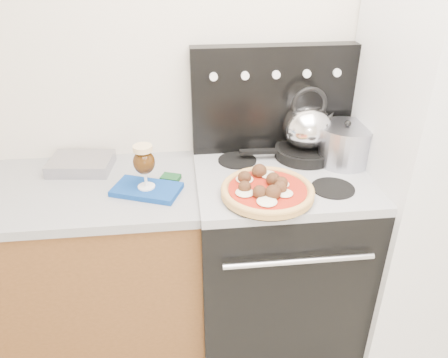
{
  "coord_description": "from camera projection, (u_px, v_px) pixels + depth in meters",
  "views": [
    {
      "loc": [
        -0.37,
        -0.48,
        1.84
      ],
      "look_at": [
        -0.19,
        1.05,
        0.98
      ],
      "focal_mm": 35.0,
      "sensor_mm": 36.0,
      "label": 1
    }
  ],
  "objects": [
    {
      "name": "room_shell",
      "position": [
        345.0,
        232.0,
        0.99
      ],
      "size": [
        3.52,
        3.01,
        2.52
      ],
      "color": "beige",
      "rests_on": "ground"
    },
    {
      "name": "base_cabinet",
      "position": [
        47.0,
        274.0,
        2.08
      ],
      "size": [
        1.45,
        0.6,
        0.86
      ],
      "primitive_type": "cube",
      "color": "brown",
      "rests_on": "ground"
    },
    {
      "name": "countertop",
      "position": [
        27.0,
        193.0,
        1.86
      ],
      "size": [
        1.48,
        0.63,
        0.04
      ],
      "primitive_type": "cube",
      "color": "#969699",
      "rests_on": "base_cabinet"
    },
    {
      "name": "stove_body",
      "position": [
        276.0,
        259.0,
        2.16
      ],
      "size": [
        0.76,
        0.65,
        0.88
      ],
      "primitive_type": "cube",
      "color": "black",
      "rests_on": "ground"
    },
    {
      "name": "cooktop",
      "position": [
        282.0,
        178.0,
        1.94
      ],
      "size": [
        0.76,
        0.65,
        0.04
      ],
      "primitive_type": "cube",
      "color": "#ADADB2",
      "rests_on": "stove_body"
    },
    {
      "name": "backguard",
      "position": [
        272.0,
        99.0,
        2.04
      ],
      "size": [
        0.76,
        0.08,
        0.5
      ],
      "primitive_type": "cube",
      "color": "black",
      "rests_on": "cooktop"
    },
    {
      "name": "fridge",
      "position": [
        437.0,
        162.0,
        1.96
      ],
      "size": [
        0.64,
        0.68,
        1.9
      ],
      "primitive_type": "cube",
      "color": "silver",
      "rests_on": "ground"
    },
    {
      "name": "foil_sheet",
      "position": [
        81.0,
        164.0,
        2.0
      ],
      "size": [
        0.3,
        0.23,
        0.06
      ],
      "primitive_type": "cube",
      "rotation": [
        0.0,
        0.0,
        -0.12
      ],
      "color": "silver",
      "rests_on": "countertop"
    },
    {
      "name": "oven_mitt",
      "position": [
        147.0,
        190.0,
        1.83
      ],
      "size": [
        0.31,
        0.25,
        0.02
      ],
      "primitive_type": "cube",
      "rotation": [
        0.0,
        0.0,
        -0.37
      ],
      "color": "navy",
      "rests_on": "countertop"
    },
    {
      "name": "beer_glass",
      "position": [
        144.0,
        167.0,
        1.77
      ],
      "size": [
        0.1,
        0.1,
        0.19
      ],
      "primitive_type": null,
      "rotation": [
        0.0,
        0.0,
        0.12
      ],
      "color": "#331C07",
      "rests_on": "oven_mitt"
    },
    {
      "name": "pizza_pan",
      "position": [
        267.0,
        196.0,
        1.76
      ],
      "size": [
        0.42,
        0.42,
        0.01
      ],
      "primitive_type": "cylinder",
      "rotation": [
        0.0,
        0.0,
        0.23
      ],
      "color": "black",
      "rests_on": "cooktop"
    },
    {
      "name": "pizza",
      "position": [
        268.0,
        189.0,
        1.74
      ],
      "size": [
        0.42,
        0.42,
        0.05
      ],
      "primitive_type": null,
      "rotation": [
        0.0,
        0.0,
        -0.13
      ],
      "color": "#E6BD75",
      "rests_on": "pizza_pan"
    },
    {
      "name": "skillet",
      "position": [
        304.0,
        152.0,
        2.06
      ],
      "size": [
        0.29,
        0.29,
        0.05
      ],
      "primitive_type": "cylinder",
      "rotation": [
        0.0,
        0.0,
        -0.05
      ],
      "color": "black",
      "rests_on": "cooktop"
    },
    {
      "name": "tea_kettle",
      "position": [
        307.0,
        123.0,
        1.99
      ],
      "size": [
        0.23,
        0.23,
        0.24
      ],
      "primitive_type": null,
      "rotation": [
        0.0,
        0.0,
        -0.02
      ],
      "color": "silver",
      "rests_on": "skillet"
    },
    {
      "name": "stock_pot",
      "position": [
        345.0,
        146.0,
        1.98
      ],
      "size": [
        0.28,
        0.28,
        0.17
      ],
      "primitive_type": "cylinder",
      "rotation": [
        0.0,
        0.0,
        -0.21
      ],
      "color": "#A6A9B6",
      "rests_on": "cooktop"
    }
  ]
}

